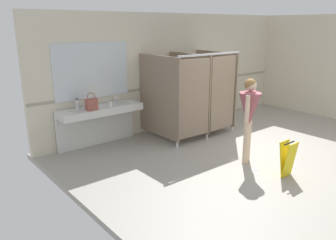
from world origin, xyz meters
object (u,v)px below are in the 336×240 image
object	(u,v)px
paper_cup	(111,104)
wet_floor_sign	(288,159)
soap_dispenser	(77,104)
person_standing	(249,111)
handbag	(91,104)

from	to	relation	value
paper_cup	wet_floor_sign	xyz separation A→B (m)	(1.54, -3.18, -0.60)
soap_dispenser	wet_floor_sign	size ratio (longest dim) A/B	0.35
soap_dispenser	paper_cup	distance (m)	0.67
person_standing	handbag	xyz separation A→B (m)	(-1.99, 2.30, 0.00)
handbag	person_standing	bearing A→B (deg)	-49.18
soap_dispenser	paper_cup	xyz separation A→B (m)	(0.61, -0.27, -0.05)
handbag	wet_floor_sign	distance (m)	3.79
handbag	wet_floor_sign	xyz separation A→B (m)	(1.99, -3.16, -0.68)
soap_dispenser	paper_cup	bearing A→B (deg)	-23.46
soap_dispenser	handbag	bearing A→B (deg)	-59.82
paper_cup	soap_dispenser	bearing A→B (deg)	156.54
paper_cup	handbag	bearing A→B (deg)	-176.59
handbag	soap_dispenser	size ratio (longest dim) A/B	1.64
soap_dispenser	paper_cup	size ratio (longest dim) A/B	2.27
person_standing	wet_floor_sign	xyz separation A→B (m)	(-0.00, -0.86, -0.67)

